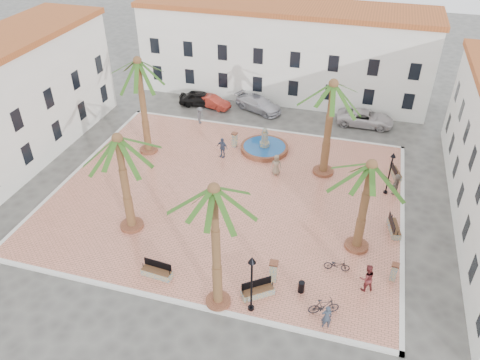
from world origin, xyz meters
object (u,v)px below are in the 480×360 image
(bicycle_b, at_px, (324,306))
(pedestrian_east, at_px, (396,184))
(bench_s, at_px, (157,272))
(bicycle_a, at_px, (337,265))
(fountain, at_px, (264,147))
(palm_nw, at_px, (139,71))
(litter_bin, at_px, (301,287))
(car_white, at_px, (365,118))
(bench_e, at_px, (394,228))
(bollard_e, at_px, (394,272))
(palm_ne, at_px, (332,95))
(bollard_n, at_px, (235,140))
(palm_e, at_px, (370,176))
(cyclist_a, at_px, (327,317))
(bollard_se, at_px, (273,271))
(palm_s, at_px, (214,203))
(pedestrian_fountain_b, at_px, (222,147))
(pedestrian_north, at_px, (200,115))
(bench_se, at_px, (258,292))
(pedestrian_fountain_a, at_px, (276,165))
(cyclist_b, at_px, (367,278))
(lamppost_s, at_px, (252,275))
(car_black, at_px, (201,98))
(lamppost_e, at_px, (391,166))
(car_silver, at_px, (259,104))
(car_red, at_px, (213,102))

(bicycle_b, height_order, pedestrian_east, pedestrian_east)
(bench_s, bearing_deg, bicycle_a, 23.32)
(bicycle_b, bearing_deg, fountain, 2.26)
(palm_nw, relative_size, litter_bin, 11.38)
(car_white, bearing_deg, bench_e, -170.17)
(bollard_e, bearing_deg, palm_ne, 118.07)
(fountain, height_order, palm_ne, palm_ne)
(palm_ne, relative_size, bollard_n, 5.99)
(palm_e, distance_m, cyclist_a, 8.62)
(litter_bin, relative_size, bicycle_a, 0.47)
(bench_e, height_order, pedestrian_east, pedestrian_east)
(fountain, relative_size, cyclist_a, 2.58)
(palm_e, distance_m, bollard_se, 8.11)
(bollard_n, bearing_deg, palm_s, -76.42)
(pedestrian_fountain_b, relative_size, pedestrian_north, 1.09)
(litter_bin, height_order, cyclist_a, cyclist_a)
(fountain, bearing_deg, bench_se, -77.74)
(car_white, bearing_deg, pedestrian_fountain_a, 149.07)
(palm_nw, xyz_separation_m, cyclist_b, (19.43, -11.19, -6.41))
(lamppost_s, bearing_deg, fountain, 101.18)
(bench_e, height_order, car_white, car_white)
(bench_s, xyz_separation_m, bollard_e, (14.02, 3.72, 0.37))
(fountain, xyz_separation_m, bicycle_a, (7.81, -13.02, 0.13))
(car_black, distance_m, car_white, 16.87)
(lamppost_e, height_order, bicycle_b, lamppost_e)
(palm_nw, distance_m, car_silver, 14.67)
(lamppost_s, bearing_deg, palm_s, -178.60)
(pedestrian_north, bearing_deg, palm_e, -127.43)
(bench_se, bearing_deg, bollard_se, 30.45)
(lamppost_e, xyz_separation_m, bicycle_a, (-2.72, -9.33, -2.03))
(lamppost_s, relative_size, pedestrian_fountain_b, 2.23)
(cyclist_a, relative_size, bicycle_b, 0.90)
(bench_se, bearing_deg, bollard_e, -11.59)
(palm_ne, height_order, pedestrian_fountain_a, palm_ne)
(pedestrian_fountain_a, bearing_deg, car_red, 122.79)
(bollard_e, xyz_separation_m, bicycle_a, (-3.40, -0.14, -0.23))
(lamppost_s, height_order, pedestrian_north, lamppost_s)
(cyclist_a, distance_m, pedestrian_north, 25.61)
(palm_s, xyz_separation_m, bicycle_b, (5.98, 0.92, -6.74))
(bench_e, relative_size, car_black, 0.45)
(palm_nw, distance_m, bollard_se, 19.57)
(litter_bin, xyz_separation_m, cyclist_b, (3.64, 1.25, 0.58))
(bollard_n, height_order, pedestrian_fountain_b, pedestrian_fountain_b)
(palm_nw, bearing_deg, bollard_n, 21.82)
(bicycle_a, bearing_deg, car_black, 34.68)
(pedestrian_fountain_a, bearing_deg, car_silver, 103.28)
(bench_s, height_order, bench_se, bench_se)
(bollard_se, height_order, pedestrian_east, pedestrian_east)
(palm_s, xyz_separation_m, pedestrian_east, (9.70, 14.09, -6.45))
(bollard_n, relative_size, car_silver, 0.27)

